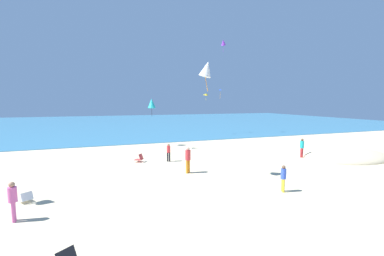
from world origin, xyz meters
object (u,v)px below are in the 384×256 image
(beach_chair_near_camera, at_px, (26,198))
(person_0, at_px, (13,199))
(kite_white, at_px, (206,69))
(beach_chair_far_right, at_px, (140,158))
(person_1, at_px, (283,177))
(person_4, at_px, (188,158))
(kite_yellow, at_px, (206,94))
(person_3, at_px, (169,151))
(kite_purple, at_px, (223,42))
(kite_blue, at_px, (220,90))
(person_5, at_px, (302,147))
(kite_teal, at_px, (152,103))

(beach_chair_near_camera, xyz_separation_m, person_0, (0.09, -1.94, 0.68))
(beach_chair_near_camera, relative_size, kite_white, 0.40)
(beach_chair_near_camera, bearing_deg, beach_chair_far_right, -79.84)
(beach_chair_far_right, bearing_deg, person_1, 158.24)
(person_4, xyz_separation_m, kite_yellow, (8.40, 17.01, 4.70))
(person_4, bearing_deg, person_3, 154.13)
(kite_purple, bearing_deg, person_1, -108.84)
(person_0, distance_m, kite_blue, 30.01)
(person_0, distance_m, person_4, 9.47)
(beach_chair_near_camera, bearing_deg, person_1, -138.59)
(person_1, bearing_deg, kite_blue, -85.13)
(person_1, relative_size, kite_purple, 0.75)
(beach_chair_near_camera, height_order, kite_purple, kite_purple)
(person_5, bearing_deg, person_3, 62.60)
(person_0, xyz_separation_m, person_4, (8.56, 4.06, 0.09))
(kite_blue, bearing_deg, beach_chair_far_right, -134.50)
(person_1, bearing_deg, person_0, 18.83)
(kite_teal, bearing_deg, kite_purple, 30.17)
(person_1, bearing_deg, beach_chair_far_right, -32.74)
(kite_blue, bearing_deg, kite_yellow, -159.64)
(kite_white, bearing_deg, person_5, 14.57)
(person_0, bearing_deg, person_3, -149.21)
(person_5, distance_m, kite_teal, 14.99)
(beach_chair_near_camera, height_order, person_0, person_0)
(kite_yellow, bearing_deg, kite_white, -112.71)
(beach_chair_far_right, height_order, kite_teal, kite_teal)
(person_1, relative_size, kite_yellow, 1.26)
(kite_white, distance_m, kite_yellow, 19.95)
(person_4, xyz_separation_m, kite_blue, (11.04, 17.99, 5.42))
(kite_blue, xyz_separation_m, kite_teal, (-11.40, -7.16, -1.91))
(beach_chair_far_right, bearing_deg, kite_white, 154.98)
(beach_chair_far_right, height_order, kite_yellow, kite_yellow)
(beach_chair_near_camera, bearing_deg, person_3, -91.22)
(beach_chair_near_camera, xyz_separation_m, person_1, (12.22, -2.81, 0.56))
(person_0, bearing_deg, kite_purple, -144.66)
(beach_chair_near_camera, relative_size, kite_teal, 0.38)
(kite_white, bearing_deg, person_0, -163.85)
(kite_purple, xyz_separation_m, kite_blue, (-0.20, 0.42, -6.65))
(kite_blue, bearing_deg, person_1, -108.06)
(person_4, height_order, kite_blue, kite_blue)
(person_0, relative_size, person_1, 1.14)
(beach_chair_far_right, relative_size, kite_blue, 0.54)
(kite_teal, xyz_separation_m, kite_yellow, (8.75, 6.18, 1.20))
(person_3, relative_size, person_4, 0.81)
(beach_chair_far_right, bearing_deg, kite_purple, -101.90)
(person_5, relative_size, kite_blue, 1.10)
(beach_chair_near_camera, distance_m, kite_teal, 15.96)
(person_4, height_order, kite_purple, kite_purple)
(beach_chair_near_camera, height_order, person_3, person_3)
(beach_chair_near_camera, xyz_separation_m, kite_teal, (8.30, 12.95, 4.27))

